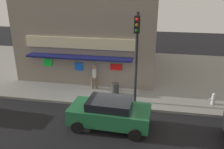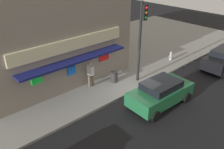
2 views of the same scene
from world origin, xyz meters
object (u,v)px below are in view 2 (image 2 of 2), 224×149
(traffic_light, at_px, (141,33))
(pedestrian, at_px, (91,73))
(fire_hydrant, at_px, (171,56))
(parked_car_black, at_px, (224,58))
(trash_can, at_px, (114,77))
(parked_car_green, at_px, (160,92))

(traffic_light, bearing_deg, pedestrian, 151.22)
(fire_hydrant, xyz_separation_m, parked_car_black, (2.09, -3.52, 0.35))
(fire_hydrant, distance_m, trash_can, 6.21)
(fire_hydrant, relative_size, parked_car_green, 0.18)
(fire_hydrant, bearing_deg, pedestrian, 172.72)
(pedestrian, distance_m, parked_car_black, 10.86)
(traffic_light, xyz_separation_m, trash_can, (-1.42, 1.05, -3.15))
(fire_hydrant, bearing_deg, traffic_light, -172.17)
(trash_can, height_order, pedestrian, pedestrian)
(pedestrian, relative_size, parked_car_green, 0.42)
(parked_car_black, relative_size, parked_car_green, 1.06)
(trash_can, relative_size, pedestrian, 0.43)
(traffic_light, relative_size, trash_can, 7.33)
(parked_car_green, bearing_deg, parked_car_black, -1.25)
(parked_car_black, distance_m, parked_car_green, 7.92)
(fire_hydrant, xyz_separation_m, parked_car_green, (-5.82, -3.35, 0.31))
(fire_hydrant, bearing_deg, parked_car_black, -59.30)
(fire_hydrant, xyz_separation_m, pedestrian, (-7.78, 0.99, 0.62))
(parked_car_black, bearing_deg, pedestrian, 155.43)
(traffic_light, bearing_deg, fire_hydrant, 7.83)
(parked_car_green, bearing_deg, trash_can, 95.65)
(trash_can, relative_size, parked_car_green, 0.18)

